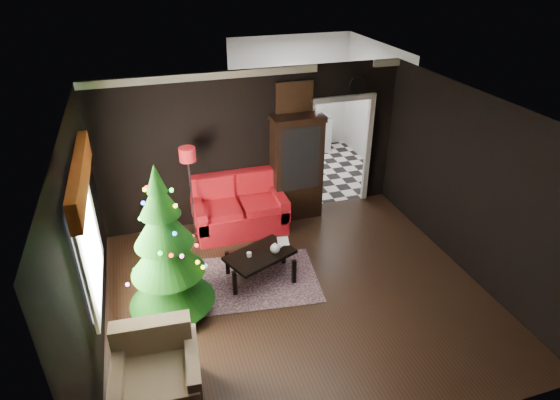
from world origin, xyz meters
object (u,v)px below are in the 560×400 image
object	(u,v)px
loveseat	(239,206)
kitchen_table	(302,163)
christmas_tree	(165,248)
floor_lamp	(192,195)
coffee_table	(260,266)
curio_cabinet	(296,170)
wall_clock	(357,85)
teapot	(275,248)
armchair	(157,375)

from	to	relation	value
loveseat	kitchen_table	world-z (taller)	loveseat
christmas_tree	kitchen_table	world-z (taller)	christmas_tree
floor_lamp	kitchen_table	size ratio (longest dim) A/B	2.34
loveseat	coffee_table	world-z (taller)	loveseat
curio_cabinet	wall_clock	size ratio (longest dim) A/B	5.94
christmas_tree	wall_clock	world-z (taller)	wall_clock
floor_lamp	teapot	bearing A→B (deg)	-56.79
floor_lamp	wall_clock	world-z (taller)	wall_clock
armchair	coffee_table	bearing A→B (deg)	52.21
christmas_tree	teapot	distance (m)	1.70
kitchen_table	wall_clock	bearing A→B (deg)	-66.25
teapot	kitchen_table	xyz separation A→B (m)	(1.60, 3.19, -0.17)
floor_lamp	christmas_tree	size ratio (longest dim) A/B	0.77
loveseat	teapot	xyz separation A→B (m)	(0.20, -1.54, 0.05)
armchair	wall_clock	size ratio (longest dim) A/B	2.99
wall_clock	kitchen_table	xyz separation A→B (m)	(-0.55, 1.25, -2.00)
loveseat	kitchen_table	size ratio (longest dim) A/B	2.27
loveseat	curio_cabinet	bearing A→B (deg)	10.83
loveseat	floor_lamp	size ratio (longest dim) A/B	0.97
armchair	wall_clock	bearing A→B (deg)	47.00
christmas_tree	teapot	xyz separation A→B (m)	(1.60, 0.25, -0.50)
curio_cabinet	coffee_table	distance (m)	2.20
christmas_tree	armchair	bearing A→B (deg)	-100.92
floor_lamp	teapot	size ratio (longest dim) A/B	10.11
loveseat	wall_clock	bearing A→B (deg)	9.66
floor_lamp	christmas_tree	bearing A→B (deg)	-107.80
floor_lamp	kitchen_table	distance (m)	3.12
floor_lamp	kitchen_table	world-z (taller)	floor_lamp
loveseat	floor_lamp	distance (m)	0.89
armchair	coffee_table	distance (m)	2.51
curio_cabinet	christmas_tree	size ratio (longest dim) A/B	0.83
teapot	kitchen_table	size ratio (longest dim) A/B	0.23
armchair	christmas_tree	bearing A→B (deg)	83.29
wall_clock	kitchen_table	distance (m)	2.43
armchair	wall_clock	distance (m)	5.85
curio_cabinet	floor_lamp	world-z (taller)	curio_cabinet
loveseat	christmas_tree	size ratio (longest dim) A/B	0.74
curio_cabinet	kitchen_table	size ratio (longest dim) A/B	2.53
armchair	coffee_table	world-z (taller)	armchair
wall_clock	christmas_tree	bearing A→B (deg)	-149.76
curio_cabinet	christmas_tree	xyz separation A→B (m)	(-2.55, -2.01, 0.10)
floor_lamp	coffee_table	world-z (taller)	floor_lamp
coffee_table	teapot	xyz separation A→B (m)	(0.23, -0.05, 0.31)
christmas_tree	kitchen_table	distance (m)	4.75
wall_clock	curio_cabinet	bearing A→B (deg)	-171.47
curio_cabinet	loveseat	bearing A→B (deg)	-169.17
wall_clock	kitchen_table	bearing A→B (deg)	113.75
wall_clock	loveseat	bearing A→B (deg)	-170.34
curio_cabinet	teapot	xyz separation A→B (m)	(-0.95, -1.76, -0.40)
curio_cabinet	floor_lamp	bearing A→B (deg)	-174.22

